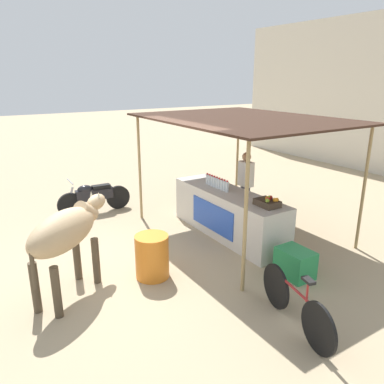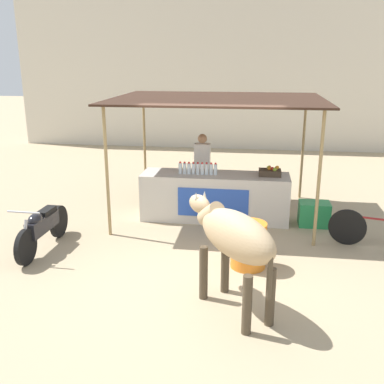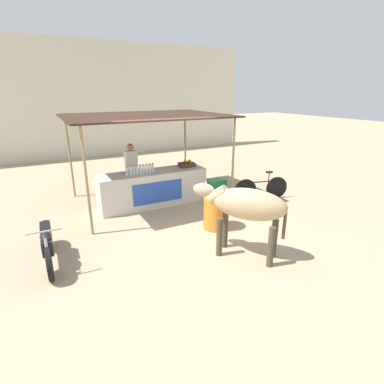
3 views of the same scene
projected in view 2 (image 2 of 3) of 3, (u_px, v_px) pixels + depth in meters
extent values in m
plane|color=tan|center=(202.00, 265.00, 7.31)|extent=(60.00, 60.00, 0.00)
cube|color=beige|center=(235.00, 74.00, 15.96)|extent=(16.00, 0.50, 5.28)
cube|color=beige|center=(215.00, 197.00, 9.25)|extent=(3.00, 0.80, 0.96)
cube|color=#264CB2|center=(213.00, 203.00, 8.86)|extent=(1.40, 0.02, 0.58)
cube|color=#382319|center=(218.00, 99.00, 8.97)|extent=(4.20, 3.20, 0.04)
cylinder|color=#997F51|center=(107.00, 172.00, 8.21)|extent=(0.06, 0.06, 2.44)
cylinder|color=#997F51|center=(319.00, 180.00, 7.71)|extent=(0.06, 0.06, 2.44)
cylinder|color=#997F51|center=(145.00, 143.00, 10.94)|extent=(0.06, 0.06, 2.44)
cylinder|color=#997F51|center=(303.00, 148.00, 10.43)|extent=(0.06, 0.06, 2.44)
cylinder|color=silver|center=(180.00, 168.00, 9.13)|extent=(0.07, 0.07, 0.22)
cylinder|color=red|center=(180.00, 162.00, 9.09)|extent=(0.04, 0.04, 0.03)
cylinder|color=silver|center=(185.00, 169.00, 9.12)|extent=(0.07, 0.07, 0.22)
cylinder|color=red|center=(185.00, 163.00, 9.08)|extent=(0.04, 0.04, 0.03)
cylinder|color=silver|center=(189.00, 169.00, 9.10)|extent=(0.07, 0.07, 0.22)
cylinder|color=red|center=(189.00, 163.00, 9.07)|extent=(0.04, 0.04, 0.03)
cylinder|color=silver|center=(193.00, 169.00, 9.09)|extent=(0.07, 0.07, 0.22)
cylinder|color=red|center=(193.00, 163.00, 9.06)|extent=(0.04, 0.04, 0.03)
cylinder|color=silver|center=(198.00, 169.00, 9.08)|extent=(0.07, 0.07, 0.22)
cylinder|color=red|center=(198.00, 163.00, 9.04)|extent=(0.04, 0.04, 0.03)
cylinder|color=silver|center=(202.00, 169.00, 9.07)|extent=(0.07, 0.07, 0.22)
cylinder|color=red|center=(202.00, 163.00, 9.03)|extent=(0.04, 0.04, 0.03)
cylinder|color=silver|center=(207.00, 169.00, 9.06)|extent=(0.07, 0.07, 0.22)
cylinder|color=red|center=(207.00, 163.00, 9.02)|extent=(0.04, 0.04, 0.03)
cylinder|color=silver|center=(211.00, 169.00, 9.04)|extent=(0.07, 0.07, 0.22)
cylinder|color=red|center=(211.00, 163.00, 9.01)|extent=(0.04, 0.04, 0.03)
cylinder|color=silver|center=(215.00, 170.00, 9.03)|extent=(0.07, 0.07, 0.22)
cylinder|color=red|center=(216.00, 163.00, 9.00)|extent=(0.04, 0.04, 0.03)
cube|color=#3F3326|center=(270.00, 173.00, 9.00)|extent=(0.44, 0.32, 0.12)
sphere|color=#B21E19|center=(269.00, 167.00, 9.06)|extent=(0.08, 0.08, 0.08)
sphere|color=#B21E19|center=(272.00, 169.00, 8.95)|extent=(0.08, 0.08, 0.08)
sphere|color=#8CB22D|center=(269.00, 167.00, 9.05)|extent=(0.08, 0.08, 0.08)
sphere|color=orange|center=(277.00, 168.00, 9.01)|extent=(0.08, 0.08, 0.08)
sphere|color=orange|center=(269.00, 168.00, 8.98)|extent=(0.08, 0.08, 0.08)
sphere|color=#8CB22D|center=(275.00, 170.00, 8.88)|extent=(0.08, 0.08, 0.08)
sphere|color=orange|center=(277.00, 168.00, 9.04)|extent=(0.08, 0.08, 0.08)
cylinder|color=#383842|center=(202.00, 188.00, 10.02)|extent=(0.22, 0.22, 0.88)
cube|color=silver|center=(202.00, 156.00, 9.81)|extent=(0.34, 0.20, 0.56)
sphere|color=#A87A56|center=(202.00, 139.00, 9.70)|extent=(0.20, 0.20, 0.20)
cube|color=#268C4C|center=(314.00, 214.00, 8.96)|extent=(0.60, 0.44, 0.48)
cylinder|color=orange|center=(248.00, 245.00, 7.15)|extent=(0.56, 0.56, 0.75)
ellipsoid|color=tan|center=(237.00, 235.00, 5.69)|extent=(1.28, 1.42, 0.60)
cylinder|color=#493D2C|center=(203.00, 273.00, 6.20)|extent=(0.12, 0.12, 0.78)
cylinder|color=#493D2C|center=(225.00, 267.00, 6.38)|extent=(0.12, 0.12, 0.78)
cylinder|color=#493D2C|center=(247.00, 305.00, 5.39)|extent=(0.12, 0.12, 0.78)
cylinder|color=#493D2C|center=(270.00, 297.00, 5.57)|extent=(0.12, 0.12, 0.78)
cylinder|color=tan|center=(211.00, 214.00, 6.14)|extent=(0.47, 0.50, 0.41)
ellipsoid|color=tan|center=(200.00, 204.00, 6.37)|extent=(0.45, 0.48, 0.26)
cone|color=beige|center=(196.00, 196.00, 6.28)|extent=(0.05, 0.05, 0.10)
cone|color=beige|center=(205.00, 194.00, 6.35)|extent=(0.05, 0.05, 0.10)
cylinder|color=#493D2C|center=(270.00, 276.00, 5.22)|extent=(0.06, 0.06, 0.60)
cylinder|color=black|center=(26.00, 247.00, 7.25)|extent=(0.10, 0.60, 0.60)
cylinder|color=black|center=(59.00, 221.00, 8.38)|extent=(0.10, 0.60, 0.60)
cube|color=black|center=(43.00, 224.00, 7.76)|extent=(0.20, 0.90, 0.28)
ellipsoid|color=black|center=(35.00, 219.00, 7.51)|extent=(0.21, 0.37, 0.20)
cube|color=black|center=(47.00, 211.00, 7.89)|extent=(0.19, 0.44, 0.10)
cylinder|color=#99999E|center=(23.00, 212.00, 7.13)|extent=(0.55, 0.05, 0.03)
cylinder|color=#99999E|center=(25.00, 235.00, 7.21)|extent=(0.06, 0.20, 0.49)
cylinder|color=black|center=(347.00, 227.00, 8.01)|extent=(0.65, 0.20, 0.66)
cylinder|color=maroon|center=(379.00, 219.00, 7.77)|extent=(0.83, 0.24, 0.04)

